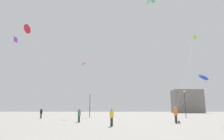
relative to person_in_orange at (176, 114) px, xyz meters
name	(u,v)px	position (x,y,z in m)	size (l,w,h in m)	color
person_in_orange	(176,114)	(0.00, 0.00, 0.00)	(0.39, 0.39, 1.81)	#2D2D33
person_in_green	(79,115)	(-11.30, 1.09, -0.08)	(0.36, 0.36, 1.66)	#2D2D33
person_in_black	(41,113)	(-20.04, 11.96, -0.02)	(0.39, 0.39, 1.77)	#2D2D33
person_in_yellow	(112,116)	(-7.24, -4.34, -0.09)	(0.36, 0.36, 1.65)	#2D2D33
kite_crimson_diamond	(28,29)	(-17.96, 0.00, 10.50)	(7.43, 1.75, 10.84)	red
kite_cobalt_diamond	(204,77)	(2.93, -1.40, 4.09)	(3.67, 2.08, 4.25)	blue
kite_violet_delta	(17,42)	(-22.03, 5.15, 10.70)	(2.65, 7.60, 11.04)	purple
kite_magenta_diamond	(84,63)	(-13.41, 15.74, 9.79)	(7.60, 4.73, 9.98)	#D12899
kite_lime_diamond	(194,39)	(8.10, 12.59, 13.67)	(8.84, 13.60, 14.31)	#8CD12D
building_left_hall	(187,101)	(27.64, 74.14, 4.51)	(13.73, 8.93, 11.00)	gray
lamppost_east	(90,100)	(-12.02, 16.13, 2.36)	(0.36, 0.36, 5.00)	#2D2D30
lamppost_west	(185,99)	(6.20, 14.73, 2.42)	(0.36, 0.36, 5.11)	#2D2D30
handbag_beside_flyer	(179,122)	(0.35, 0.10, -0.87)	(0.32, 0.14, 0.24)	brown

